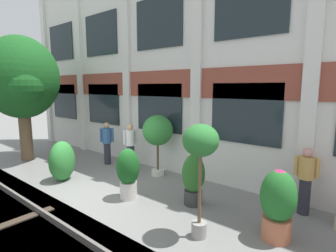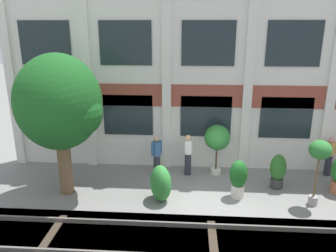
% 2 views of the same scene
% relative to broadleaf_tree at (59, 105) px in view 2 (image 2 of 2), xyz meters
% --- Properties ---
extents(ground_plane, '(80.00, 80.00, 0.00)m').
position_rel_broadleaf_tree_xyz_m(ground_plane, '(5.05, -0.33, -3.25)').
color(ground_plane, slate).
extents(apartment_facade, '(16.41, 0.64, 8.37)m').
position_rel_broadleaf_tree_xyz_m(apartment_facade, '(5.05, 2.79, 0.91)').
color(apartment_facade, silver).
rests_on(apartment_facade, ground).
extents(rail_tracks, '(24.05, 2.80, 0.43)m').
position_rel_broadleaf_tree_xyz_m(rail_tracks, '(5.05, -2.61, -3.38)').
color(rail_tracks, '#4C473F').
rests_on(rail_tracks, ground).
extents(broadleaf_tree, '(3.03, 2.89, 4.98)m').
position_rel_broadleaf_tree_xyz_m(broadleaf_tree, '(0.00, 0.00, 0.00)').
color(broadleaf_tree, brown).
rests_on(broadleaf_tree, ground).
extents(potted_plant_fluted_column, '(0.58, 0.58, 1.32)m').
position_rel_broadleaf_tree_xyz_m(potted_plant_fluted_column, '(7.68, 0.87, -2.53)').
color(potted_plant_fluted_column, '#333333').
rests_on(potted_plant_fluted_column, ground).
extents(potted_plant_terracotta_small, '(1.01, 1.01, 2.07)m').
position_rel_broadleaf_tree_xyz_m(potted_plant_terracotta_small, '(5.50, 1.96, -1.75)').
color(potted_plant_terracotta_small, beige).
rests_on(potted_plant_terracotta_small, ground).
extents(potted_plant_stone_basin, '(0.62, 0.62, 1.38)m').
position_rel_broadleaf_tree_xyz_m(potted_plant_stone_basin, '(6.12, 0.07, -2.50)').
color(potted_plant_stone_basin, beige).
rests_on(potted_plant_stone_basin, ground).
extents(potted_plant_tall_urn, '(0.71, 0.71, 2.30)m').
position_rel_broadleaf_tree_xyz_m(potted_plant_tall_urn, '(8.60, -0.29, -1.43)').
color(potted_plant_tall_urn, gray).
rests_on(potted_plant_tall_urn, ground).
extents(resident_by_doorway, '(0.34, 0.49, 1.69)m').
position_rel_broadleaf_tree_xyz_m(resident_by_doorway, '(4.36, 1.78, -2.34)').
color(resident_by_doorway, '#282833').
rests_on(resident_by_doorway, ground).
extents(resident_watching_tracks, '(0.40, 0.40, 1.64)m').
position_rel_broadleaf_tree_xyz_m(resident_watching_tracks, '(3.10, 1.70, -2.37)').
color(resident_watching_tracks, '#282833').
rests_on(resident_watching_tracks, ground).
extents(resident_near_plants, '(0.52, 0.34, 1.61)m').
position_rel_broadleaf_tree_xyz_m(resident_near_plants, '(9.99, 2.12, -2.39)').
color(resident_near_plants, '#282833').
rests_on(resident_near_plants, ground).
extents(topiary_hedge, '(1.04, 1.17, 1.28)m').
position_rel_broadleaf_tree_xyz_m(topiary_hedge, '(3.44, -0.34, -2.61)').
color(topiary_hedge, '#2D7A33').
rests_on(topiary_hedge, ground).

